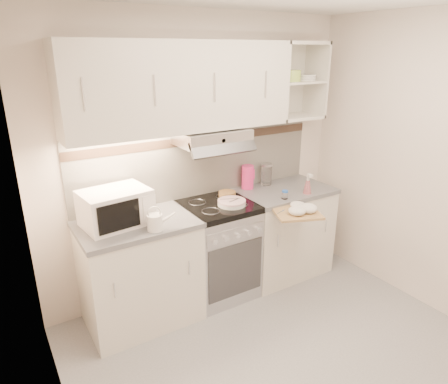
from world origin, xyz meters
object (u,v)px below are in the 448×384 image
object	(u,v)px
pink_pitcher	(248,177)
glass_jar	(266,174)
plate_stack	(232,203)
electric_range	(218,249)
spray_bottle	(308,185)
watering_can	(156,221)
microwave	(115,208)
cutting_board	(297,213)

from	to	relation	value
pink_pitcher	glass_jar	world-z (taller)	pink_pitcher
plate_stack	glass_jar	bearing A→B (deg)	25.98
pink_pitcher	electric_range	bearing A→B (deg)	-132.84
plate_stack	spray_bottle	bearing A→B (deg)	-9.00
plate_stack	glass_jar	size ratio (longest dim) A/B	1.15
electric_range	watering_can	world-z (taller)	watering_can
electric_range	watering_can	distance (m)	0.88
glass_jar	electric_range	bearing A→B (deg)	-163.73
plate_stack	spray_bottle	size ratio (longest dim) A/B	1.20
plate_stack	microwave	bearing A→B (deg)	172.52
watering_can	pink_pitcher	size ratio (longest dim) A/B	0.98
electric_range	watering_can	size ratio (longest dim) A/B	3.98
watering_can	spray_bottle	bearing A→B (deg)	10.30
plate_stack	watering_can	bearing A→B (deg)	-170.38
watering_can	plate_stack	bearing A→B (deg)	19.67
watering_can	cutting_board	distance (m)	1.20
cutting_board	watering_can	bearing A→B (deg)	-169.91
spray_bottle	glass_jar	bearing A→B (deg)	122.88
electric_range	cutting_board	xyz separation A→B (m)	(0.50, -0.47, 0.42)
watering_can	glass_jar	world-z (taller)	glass_jar
spray_bottle	plate_stack	bearing A→B (deg)	-178.16
spray_bottle	cutting_board	size ratio (longest dim) A/B	0.55
electric_range	glass_jar	world-z (taller)	glass_jar
plate_stack	glass_jar	world-z (taller)	glass_jar
electric_range	pink_pitcher	size ratio (longest dim) A/B	3.89
microwave	electric_range	bearing A→B (deg)	-9.04
electric_range	pink_pitcher	xyz separation A→B (m)	(0.46, 0.20, 0.57)
watering_can	pink_pitcher	distance (m)	1.21
electric_range	glass_jar	distance (m)	0.91
microwave	plate_stack	bearing A→B (deg)	-14.25
electric_range	pink_pitcher	bearing A→B (deg)	23.54
electric_range	pink_pitcher	distance (m)	0.75
watering_can	cutting_board	world-z (taller)	watering_can
electric_range	microwave	xyz separation A→B (m)	(-0.89, 0.04, 0.59)
pink_pitcher	cutting_board	world-z (taller)	pink_pitcher
plate_stack	glass_jar	distance (m)	0.67
plate_stack	glass_jar	xyz separation A→B (m)	(0.60, 0.29, 0.08)
cutting_board	spray_bottle	bearing A→B (deg)	58.47
microwave	watering_can	distance (m)	0.34
glass_jar	spray_bottle	size ratio (longest dim) A/B	1.04
glass_jar	watering_can	bearing A→B (deg)	-162.78
electric_range	spray_bottle	size ratio (longest dim) A/B	4.39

